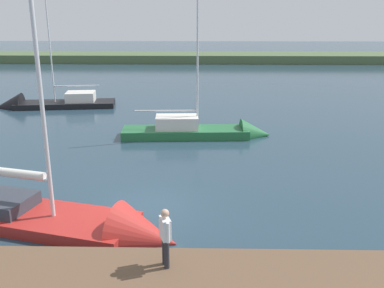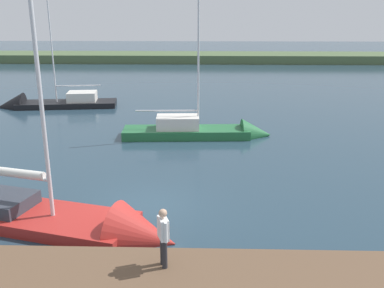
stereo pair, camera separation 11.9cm
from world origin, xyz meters
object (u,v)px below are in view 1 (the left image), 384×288
(person_on_dock, at_px, (165,234))
(sailboat_outer_mooring, at_px, (45,106))
(sailboat_mid_channel, at_px, (205,133))
(sailboat_far_right, at_px, (69,225))

(person_on_dock, bearing_deg, sailboat_outer_mooring, -83.21)
(sailboat_mid_channel, bearing_deg, sailboat_far_right, -115.46)
(sailboat_outer_mooring, bearing_deg, sailboat_far_right, 104.54)
(sailboat_mid_channel, height_order, sailboat_far_right, sailboat_far_right)
(sailboat_far_right, relative_size, sailboat_outer_mooring, 1.05)
(sailboat_far_right, bearing_deg, sailboat_outer_mooring, 126.62)
(sailboat_outer_mooring, height_order, person_on_dock, sailboat_outer_mooring)
(sailboat_far_right, distance_m, sailboat_outer_mooring, 20.85)
(sailboat_mid_channel, relative_size, sailboat_outer_mooring, 0.97)
(sailboat_far_right, height_order, person_on_dock, sailboat_far_right)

